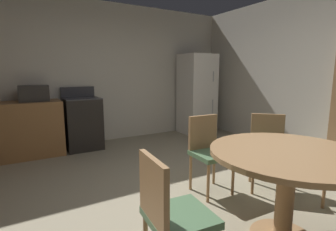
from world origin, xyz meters
TOP-DOWN VIEW (x-y plane):
  - ground_plane at (0.00, 0.00)m, footprint 14.00×14.00m
  - wall_back at (0.00, 3.01)m, footprint 5.88×0.12m
  - wall_right at (2.84, 0.26)m, footprint 0.12×5.51m
  - oven_range at (-0.43, 2.62)m, footprint 0.60×0.60m
  - refrigerator at (2.08, 2.56)m, footprint 0.68×0.68m
  - microwave at (-1.18, 2.61)m, footprint 0.44×0.32m
  - dining_table at (0.38, -0.88)m, footprint 1.21×1.21m
  - chair_northeast at (1.09, -0.14)m, footprint 0.57×0.57m
  - chair_west at (-0.64, -0.79)m, footprint 0.43×0.43m
  - chair_north at (0.43, 0.14)m, footprint 0.42×0.42m

SIDE VIEW (x-z plane):
  - ground_plane at x=0.00m, z-range 0.00..0.00m
  - oven_range at x=-0.43m, z-range -0.08..1.02m
  - chair_northeast at x=1.09m, z-range 0.07..0.94m
  - chair_west at x=-0.64m, z-range 0.07..0.94m
  - chair_north at x=0.43m, z-range 0.07..0.94m
  - dining_table at x=0.38m, z-range 0.22..0.98m
  - refrigerator at x=2.08m, z-range 0.00..1.76m
  - microwave at x=-1.18m, z-range 0.90..1.16m
  - wall_back at x=0.00m, z-range 0.00..2.70m
  - wall_right at x=2.84m, z-range 0.00..2.70m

